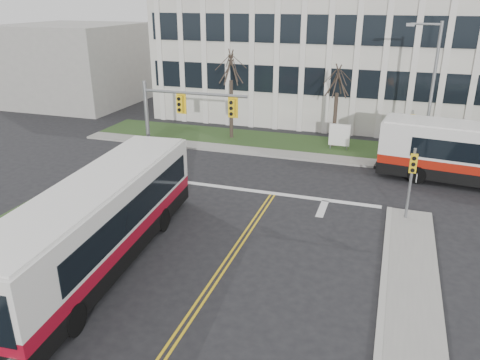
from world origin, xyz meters
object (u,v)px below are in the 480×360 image
bus_main (99,225)px  newspaper_box_red (16,237)px  streetlight (430,87)px  directory_sign (339,135)px

bus_main → newspaper_box_red: size_ratio=14.25×
streetlight → bus_main: streetlight is taller
directory_sign → bus_main: size_ratio=0.15×
streetlight → directory_sign: 6.96m
newspaper_box_red → streetlight: bearing=69.5°
bus_main → newspaper_box_red: 4.69m
bus_main → newspaper_box_red: bus_main is taller
streetlight → newspaper_box_red: size_ratio=9.68×
bus_main → streetlight: bearing=48.6°
streetlight → bus_main: bearing=-126.5°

